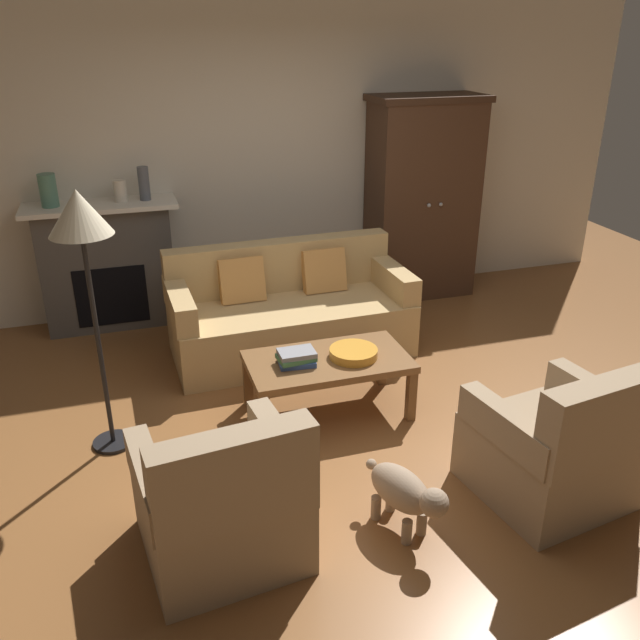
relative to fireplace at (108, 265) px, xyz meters
name	(u,v)px	position (x,y,z in m)	size (l,w,h in m)	color
ground_plane	(366,431)	(1.55, -2.30, -0.57)	(9.60, 9.60, 0.00)	brown
back_wall	(271,154)	(1.55, 0.25, 0.83)	(7.20, 0.10, 2.80)	silver
fireplace	(108,265)	(0.00, 0.00, 0.00)	(1.26, 0.48, 1.12)	#4C4947
armoire	(422,198)	(2.95, -0.08, 0.39)	(1.06, 0.57, 1.91)	#472D1E
couch	(289,314)	(1.38, -0.97, -0.25)	(1.94, 0.90, 0.86)	tan
coffee_table	(328,366)	(1.38, -1.99, -0.20)	(1.10, 0.60, 0.42)	brown
fruit_bowl	(353,353)	(1.55, -2.02, -0.12)	(0.33, 0.33, 0.06)	orange
book_stack	(297,358)	(1.15, -2.01, -0.10)	(0.26, 0.19, 0.10)	#38569E
mantel_vase_jade	(48,190)	(-0.38, -0.02, 0.69)	(0.14, 0.14, 0.27)	slate
mantel_vase_cream	(120,191)	(0.18, -0.02, 0.64)	(0.11, 0.11, 0.18)	beige
mantel_vase_slate	(144,183)	(0.38, -0.02, 0.69)	(0.09, 0.09, 0.28)	#565B66
armchair_near_left	(223,504)	(0.45, -3.13, -0.25)	(0.85, 0.85, 0.88)	#997F60
armchair_near_right	(556,449)	(2.32, -3.23, -0.25)	(0.88, 0.88, 0.88)	#997F60
floor_lamp	(81,229)	(-0.07, -1.94, 0.87)	(0.36, 0.36, 1.67)	black
dog	(404,492)	(1.39, -3.24, -0.32)	(0.33, 0.55, 0.39)	gray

